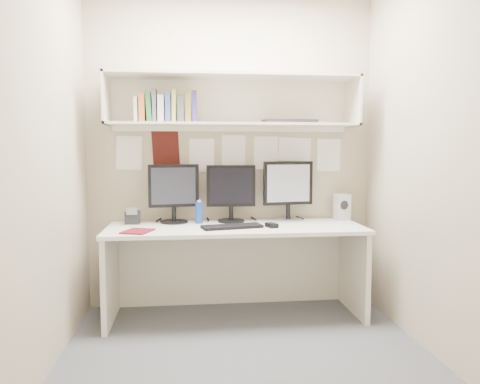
{
  "coord_description": "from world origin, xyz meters",
  "views": [
    {
      "loc": [
        -0.37,
        -2.97,
        1.33
      ],
      "look_at": [
        0.0,
        0.35,
        1.02
      ],
      "focal_mm": 35.0,
      "sensor_mm": 36.0,
      "label": 1
    }
  ],
  "objects": [
    {
      "name": "desk_phone",
      "position": [
        -0.82,
        0.84,
        0.78
      ],
      "size": [
        0.12,
        0.11,
        0.14
      ],
      "rotation": [
        0.0,
        0.0,
        -0.02
      ],
      "color": "black",
      "rests_on": "desk"
    },
    {
      "name": "desk",
      "position": [
        0.0,
        0.65,
        0.37
      ],
      "size": [
        2.0,
        0.7,
        0.73
      ],
      "color": "silver",
      "rests_on": "floor"
    },
    {
      "name": "wall_front",
      "position": [
        0.0,
        -1.0,
        1.3
      ],
      "size": [
        2.4,
        0.02,
        2.6
      ],
      "primitive_type": "cube",
      "color": "tan",
      "rests_on": "ground"
    },
    {
      "name": "wall_back",
      "position": [
        0.0,
        1.0,
        1.3
      ],
      "size": [
        2.4,
        0.02,
        2.6
      ],
      "primitive_type": "cube",
      "color": "tan",
      "rests_on": "ground"
    },
    {
      "name": "monitor_right",
      "position": [
        0.47,
        0.87,
        1.0
      ],
      "size": [
        0.43,
        0.24,
        0.5
      ],
      "rotation": [
        0.0,
        0.0,
        0.16
      ],
      "color": "#A5A5AA",
      "rests_on": "desk"
    },
    {
      "name": "wall_right",
      "position": [
        1.2,
        0.0,
        1.3
      ],
      "size": [
        0.02,
        2.0,
        2.6
      ],
      "primitive_type": "cube",
      "color": "tan",
      "rests_on": "ground"
    },
    {
      "name": "speaker",
      "position": [
        0.94,
        0.88,
        0.84
      ],
      "size": [
        0.14,
        0.14,
        0.22
      ],
      "rotation": [
        0.0,
        0.0,
        0.28
      ],
      "color": "#B7B6B2",
      "rests_on": "desk"
    },
    {
      "name": "book_stack",
      "position": [
        -0.53,
        0.79,
        1.65
      ],
      "size": [
        0.48,
        0.16,
        0.26
      ],
      "color": "beige",
      "rests_on": "overhead_hutch"
    },
    {
      "name": "monitor_center",
      "position": [
        -0.01,
        0.87,
        0.99
      ],
      "size": [
        0.4,
        0.22,
        0.47
      ],
      "rotation": [
        0.0,
        0.0,
        -0.06
      ],
      "color": "black",
      "rests_on": "desk"
    },
    {
      "name": "maroon_notebook",
      "position": [
        -0.74,
        0.45,
        0.74
      ],
      "size": [
        0.25,
        0.27,
        0.01
      ],
      "primitive_type": "cube",
      "rotation": [
        0.0,
        0.0,
        -0.35
      ],
      "color": "#5D1018",
      "rests_on": "desk"
    },
    {
      "name": "monitor_left",
      "position": [
        -0.48,
        0.87,
        0.99
      ],
      "size": [
        0.41,
        0.23,
        0.48
      ],
      "rotation": [
        0.0,
        0.0,
        0.16
      ],
      "color": "black",
      "rests_on": "desk"
    },
    {
      "name": "keyboard",
      "position": [
        -0.04,
        0.55,
        0.74
      ],
      "size": [
        0.48,
        0.26,
        0.02
      ],
      "primitive_type": "cube",
      "rotation": [
        0.0,
        0.0,
        0.22
      ],
      "color": "black",
      "rests_on": "desk"
    },
    {
      "name": "overhead_hutch",
      "position": [
        0.0,
        0.86,
        1.72
      ],
      "size": [
        2.0,
        0.38,
        0.4
      ],
      "color": "silver",
      "rests_on": "wall_back"
    },
    {
      "name": "hutch_tray",
      "position": [
        0.46,
        0.79,
        1.56
      ],
      "size": [
        0.44,
        0.2,
        0.03
      ],
      "primitive_type": "cube",
      "rotation": [
        0.0,
        0.0,
        0.08
      ],
      "color": "black",
      "rests_on": "overhead_hutch"
    },
    {
      "name": "floor",
      "position": [
        0.0,
        0.0,
        0.0
      ],
      "size": [
        2.4,
        2.0,
        0.01
      ],
      "primitive_type": "cube",
      "color": "#4D4D52",
      "rests_on": "ground"
    },
    {
      "name": "pinned_papers",
      "position": [
        0.0,
        0.99,
        1.25
      ],
      "size": [
        1.92,
        0.01,
        0.48
      ],
      "primitive_type": null,
      "color": "white",
      "rests_on": "wall_back"
    },
    {
      "name": "blue_bottle",
      "position": [
        -0.28,
        0.81,
        0.82
      ],
      "size": [
        0.06,
        0.06,
        0.19
      ],
      "color": "#163697",
      "rests_on": "desk"
    },
    {
      "name": "mouse",
      "position": [
        0.27,
        0.55,
        0.75
      ],
      "size": [
        0.1,
        0.12,
        0.03
      ],
      "primitive_type": "cube",
      "rotation": [
        0.0,
        0.0,
        0.32
      ],
      "color": "black",
      "rests_on": "desk"
    },
    {
      "name": "wall_left",
      "position": [
        -1.2,
        0.0,
        1.3
      ],
      "size": [
        0.02,
        2.0,
        2.6
      ],
      "primitive_type": "cube",
      "color": "tan",
      "rests_on": "ground"
    }
  ]
}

